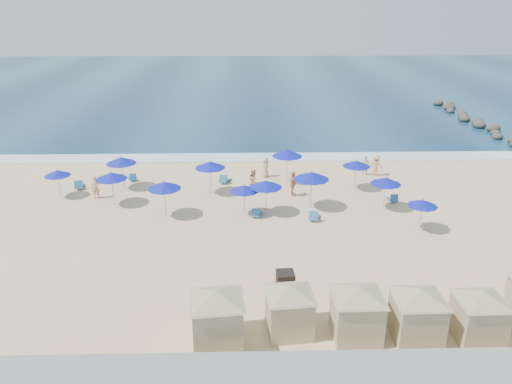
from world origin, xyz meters
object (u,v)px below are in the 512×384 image
(cabana_2, at_px, (357,305))
(umbrella_0, at_px, (57,173))
(cabana_0, at_px, (217,310))
(cabana_1, at_px, (289,303))
(umbrella_11, at_px, (423,203))
(rock_jetty, at_px, (484,126))
(umbrella_2, at_px, (121,160))
(umbrella_4, at_px, (210,165))
(beachgoer_3, at_px, (376,165))
(beachgoer_0, at_px, (96,187))
(beachgoer_2, at_px, (293,184))
(umbrella_5, at_px, (266,184))
(beachgoer_4, at_px, (266,167))
(umbrella_9, at_px, (357,164))
(cabana_4, at_px, (480,309))
(beachgoer_5, at_px, (365,166))
(umbrella_3, at_px, (164,185))
(umbrella_6, at_px, (244,188))
(trash_bin, at_px, (285,280))
(umbrella_7, at_px, (287,153))
(umbrella_8, at_px, (312,176))
(beachgoer_1, at_px, (254,181))
(umbrella_1, at_px, (111,176))
(cabana_3, at_px, (418,307))
(umbrella_10, at_px, (386,181))

(cabana_2, bearing_deg, umbrella_0, 137.96)
(cabana_0, distance_m, cabana_2, 5.87)
(cabana_1, bearing_deg, cabana_0, -168.51)
(cabana_1, distance_m, umbrella_11, 13.27)
(rock_jetty, xyz_separation_m, cabana_2, (-21.28, -34.54, 1.18))
(umbrella_2, bearing_deg, umbrella_4, -10.12)
(beachgoer_3, bearing_deg, beachgoer_0, 38.55)
(rock_jetty, height_order, beachgoer_2, beachgoer_2)
(umbrella_5, height_order, beachgoer_4, umbrella_5)
(cabana_2, bearing_deg, umbrella_9, 78.18)
(umbrella_4, height_order, beachgoer_4, umbrella_4)
(cabana_4, xyz_separation_m, beachgoer_5, (-0.00, 20.68, -0.66))
(umbrella_0, distance_m, umbrella_3, 8.89)
(umbrella_6, relative_size, beachgoer_0, 1.33)
(trash_bin, xyz_separation_m, umbrella_6, (-2.00, 8.91, 1.46))
(cabana_4, xyz_separation_m, umbrella_6, (-9.79, 12.98, 0.44))
(rock_jetty, xyz_separation_m, beachgoer_4, (-24.27, -14.40, 0.43))
(cabana_4, bearing_deg, umbrella_7, 108.61)
(umbrella_8, distance_m, beachgoer_3, 9.04)
(cabana_0, xyz_separation_m, umbrella_4, (-1.28, 16.90, 0.63))
(cabana_2, distance_m, beachgoer_1, 17.21)
(umbrella_1, distance_m, beachgoer_5, 19.74)
(cabana_0, xyz_separation_m, cabana_2, (5.87, 0.26, -0.05))
(rock_jetty, xyz_separation_m, beachgoer_0, (-36.59, -18.62, 0.46))
(cabana_3, height_order, cabana_4, cabana_3)
(umbrella_1, bearing_deg, cabana_1, -52.61)
(cabana_1, height_order, beachgoer_0, cabana_1)
(cabana_1, height_order, beachgoer_5, cabana_1)
(cabana_3, relative_size, beachgoer_5, 2.67)
(umbrella_8, height_order, umbrella_11, umbrella_8)
(cabana_1, relative_size, umbrella_9, 1.73)
(trash_bin, distance_m, umbrella_5, 9.26)
(umbrella_1, distance_m, umbrella_3, 4.41)
(cabana_4, height_order, umbrella_11, cabana_4)
(cabana_0, distance_m, beachgoer_5, 23.41)
(beachgoer_5, bearing_deg, umbrella_9, -96.12)
(cabana_0, bearing_deg, beachgoer_4, 81.95)
(cabana_3, relative_size, cabana_4, 1.04)
(cabana_3, xyz_separation_m, beachgoer_3, (3.41, 20.41, -0.67))
(umbrella_10, bearing_deg, umbrella_0, 173.16)
(cabana_0, relative_size, cabana_1, 1.09)
(umbrella_3, bearing_deg, beachgoer_0, 148.84)
(umbrella_3, xyz_separation_m, beachgoer_0, (-5.45, 3.30, -1.38))
(cabana_3, height_order, beachgoer_1, cabana_3)
(umbrella_7, xyz_separation_m, beachgoer_0, (-13.92, -3.04, -1.52))
(umbrella_2, bearing_deg, cabana_0, -66.34)
(umbrella_9, height_order, umbrella_11, umbrella_9)
(beachgoer_5, bearing_deg, rock_jetty, 59.87)
(umbrella_9, distance_m, beachgoer_3, 3.98)
(trash_bin, bearing_deg, beachgoer_4, 87.33)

